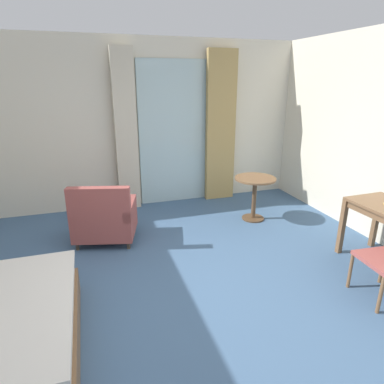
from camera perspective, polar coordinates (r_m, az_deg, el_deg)
name	(u,v)px	position (r m, az deg, el deg)	size (l,w,h in m)	color
ground	(166,306)	(3.58, -4.52, -18.97)	(6.82, 6.45, 0.10)	#426084
wall_back	(123,126)	(5.82, -11.75, 11.07)	(6.42, 0.12, 2.80)	silver
balcony_glass_door	(174,134)	(5.91, -3.12, 9.90)	(1.24, 0.02, 2.47)	silver
curtain_panel_left	(126,132)	(5.65, -11.24, 10.03)	(0.36, 0.10, 2.64)	beige
curtain_panel_right	(221,128)	(6.07, 4.92, 10.89)	(0.54, 0.10, 2.64)	tan
armchair_by_window	(105,219)	(4.69, -14.76, -4.45)	(0.94, 0.88, 0.86)	#9E4C47
round_cafe_table	(255,189)	(5.31, 10.70, 0.54)	(0.64, 0.64, 0.69)	brown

